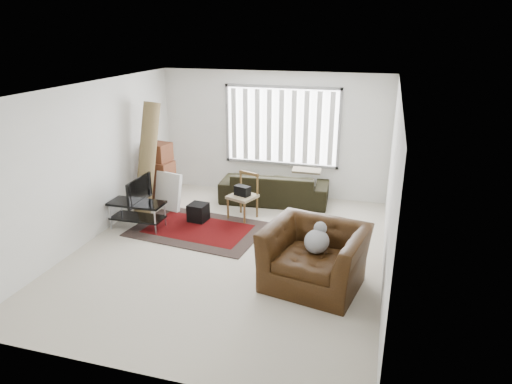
# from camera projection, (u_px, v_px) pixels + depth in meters

# --- Properties ---
(room) EXTENTS (6.00, 6.02, 2.71)m
(room) POSITION_uv_depth(u_px,v_px,m) (239.00, 142.00, 7.53)
(room) COLOR beige
(room) RESTS_ON ground
(persian_rug) EXTENTS (2.52, 1.82, 0.02)m
(persian_rug) POSITION_uv_depth(u_px,v_px,m) (198.00, 229.00, 8.49)
(persian_rug) COLOR black
(persian_rug) RESTS_ON ground
(tv_stand) EXTENTS (1.03, 0.46, 0.51)m
(tv_stand) POSITION_uv_depth(u_px,v_px,m) (137.00, 209.00, 8.45)
(tv_stand) COLOR black
(tv_stand) RESTS_ON ground
(tv) EXTENTS (0.11, 0.83, 0.48)m
(tv) POSITION_uv_depth(u_px,v_px,m) (135.00, 190.00, 8.32)
(tv) COLOR black
(tv) RESTS_ON tv_stand
(subwoofer) EXTENTS (0.37, 0.37, 0.34)m
(subwoofer) POSITION_uv_depth(u_px,v_px,m) (198.00, 212.00, 8.80)
(subwoofer) COLOR black
(subwoofer) RESTS_ON persian_rug
(moving_boxes) EXTENTS (0.60, 0.56, 1.28)m
(moving_boxes) POSITION_uv_depth(u_px,v_px,m) (161.00, 175.00, 9.69)
(moving_boxes) COLOR brown
(moving_boxes) RESTS_ON ground
(white_flatpack) EXTENTS (0.65, 0.39, 0.78)m
(white_flatpack) POSITION_uv_depth(u_px,v_px,m) (168.00, 191.00, 9.33)
(white_flatpack) COLOR silver
(white_flatpack) RESTS_ON ground
(rolled_rug) EXTENTS (0.52, 0.91, 2.21)m
(rolled_rug) POSITION_uv_depth(u_px,v_px,m) (147.00, 158.00, 9.02)
(rolled_rug) COLOR brown
(rolled_rug) RESTS_ON ground
(sofa) EXTENTS (2.33, 1.14, 0.87)m
(sofa) POSITION_uv_depth(u_px,v_px,m) (274.00, 183.00, 9.70)
(sofa) COLOR black
(sofa) RESTS_ON ground
(side_chair) EXTENTS (0.62, 0.62, 0.90)m
(side_chair) POSITION_uv_depth(u_px,v_px,m) (243.00, 194.00, 8.86)
(side_chair) COLOR #827355
(side_chair) RESTS_ON ground
(armchair) EXTENTS (1.59, 1.45, 1.02)m
(armchair) POSITION_uv_depth(u_px,v_px,m) (315.00, 253.00, 6.52)
(armchair) COLOR #341C0A
(armchair) RESTS_ON ground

